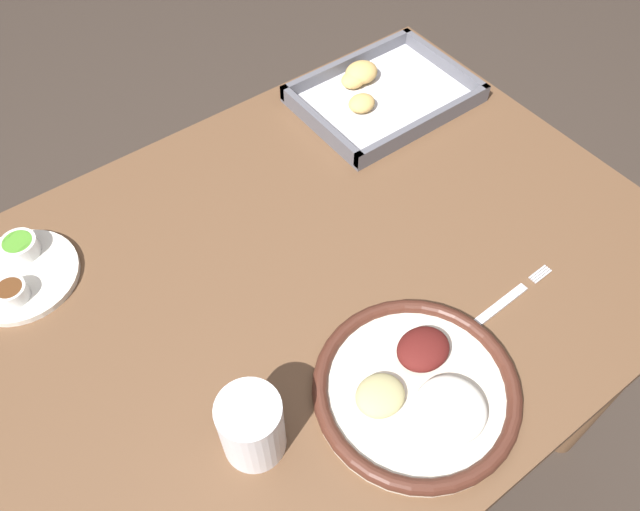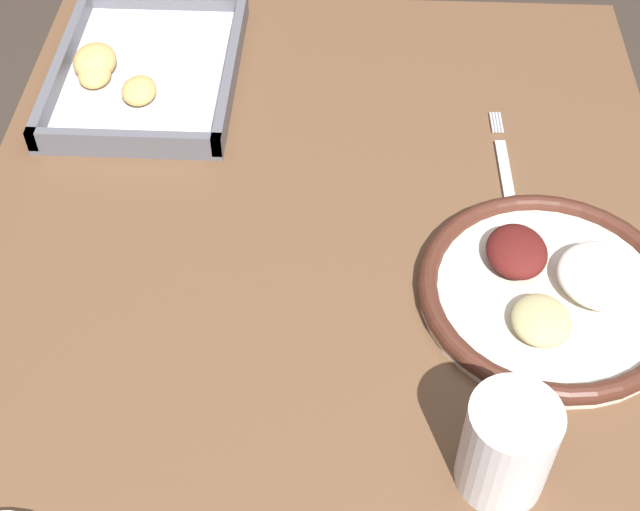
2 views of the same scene
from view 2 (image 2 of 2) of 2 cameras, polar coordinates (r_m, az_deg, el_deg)
dining_table at (r=1.01m, az=0.02°, el=-5.34°), size 1.00×0.76×0.71m
dinner_plate at (r=0.91m, az=14.66°, el=-2.11°), size 0.26×0.26×0.04m
fork at (r=1.02m, az=11.81°, el=4.92°), size 0.20×0.02×0.00m
baking_tray at (r=1.16m, az=-11.49°, el=11.48°), size 0.30×0.22×0.04m
drinking_cup at (r=0.75m, az=11.89°, el=-11.87°), size 0.08×0.08×0.10m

